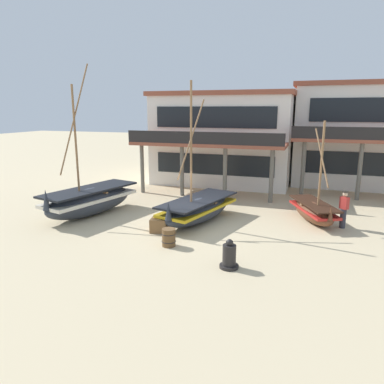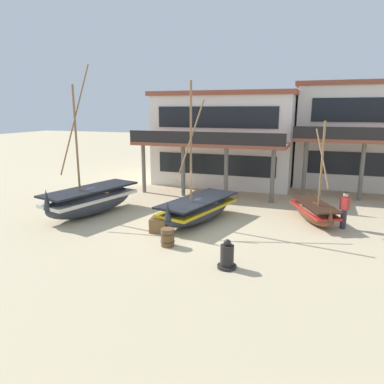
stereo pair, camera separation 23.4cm
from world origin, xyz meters
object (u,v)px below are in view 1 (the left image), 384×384
object	(u,v)px
cargo_crate	(159,225)
fishing_boat_near_left	(198,209)
fishing_boat_centre_large	(90,200)
fisherman_by_hull	(344,210)
capstan_winch	(229,256)
fishing_boat_far_right	(314,211)
wooden_barrel	(169,237)
harbor_building_annex	(379,135)
harbor_building_main	(225,138)

from	to	relation	value
cargo_crate	fishing_boat_near_left	bearing A→B (deg)	59.44
fishing_boat_centre_large	fisherman_by_hull	bearing A→B (deg)	9.06
capstan_winch	cargo_crate	world-z (taller)	capstan_winch
fishing_boat_far_right	capstan_winch	bearing A→B (deg)	-112.31
fishing_boat_far_right	cargo_crate	size ratio (longest dim) A/B	6.62
fishing_boat_far_right	wooden_barrel	world-z (taller)	fishing_boat_far_right
fisherman_by_hull	harbor_building_annex	xyz separation A→B (m)	(2.69, 11.07, 2.65)
fishing_boat_far_right	harbor_building_main	xyz separation A→B (m)	(-6.36, 8.45, 2.66)
fisherman_by_hull	fishing_boat_near_left	bearing A→B (deg)	-169.52
fishing_boat_far_right	capstan_winch	xyz separation A→B (m)	(-2.59, -6.31, -0.12)
fishing_boat_centre_large	cargo_crate	distance (m)	4.49
fishing_boat_centre_large	harbor_building_annex	size ratio (longest dim) A/B	0.64
wooden_barrel	fishing_boat_near_left	bearing A→B (deg)	88.36
fishing_boat_centre_large	fishing_boat_far_right	size ratio (longest dim) A/B	1.55
fishing_boat_near_left	fishing_boat_far_right	world-z (taller)	fishing_boat_near_left
fishing_boat_centre_large	wooden_barrel	xyz separation A→B (m)	(5.33, -2.67, -0.41)
fishing_boat_near_left	capstan_winch	distance (m)	5.22
fishing_boat_far_right	harbor_building_main	bearing A→B (deg)	126.98
wooden_barrel	cargo_crate	distance (m)	1.78
cargo_crate	harbor_building_annex	size ratio (longest dim) A/B	0.06
capstan_winch	harbor_building_annex	bearing A→B (deg)	68.74
fisherman_by_hull	cargo_crate	bearing A→B (deg)	-157.62
capstan_winch	harbor_building_main	world-z (taller)	harbor_building_main
fishing_boat_near_left	fishing_boat_far_right	distance (m)	5.45
fishing_boat_near_left	harbor_building_main	bearing A→B (deg)	96.73
fishing_boat_near_left	fisherman_by_hull	size ratio (longest dim) A/B	3.79
fishing_boat_far_right	harbor_building_annex	xyz separation A→B (m)	(3.95, 10.49, 2.95)
fishing_boat_centre_large	fisherman_by_hull	xyz separation A→B (m)	(11.84, 1.89, 0.08)
fishing_boat_centre_large	wooden_barrel	bearing A→B (deg)	-26.58
fishing_boat_near_left	fisherman_by_hull	bearing A→B (deg)	10.48
cargo_crate	harbor_building_main	xyz separation A→B (m)	(-0.07, 12.14, 2.89)
capstan_winch	fishing_boat_centre_large	bearing A→B (deg)	154.33
fisherman_by_hull	harbor_building_main	xyz separation A→B (m)	(-7.61, 9.03, 2.35)
fishing_boat_far_right	harbor_building_main	size ratio (longest dim) A/B	0.48
fishing_boat_far_right	wooden_barrel	bearing A→B (deg)	-135.61
fisherman_by_hull	wooden_barrel	size ratio (longest dim) A/B	2.41
fishing_boat_near_left	fishing_boat_centre_large	world-z (taller)	fishing_boat_centre_large
fishing_boat_far_right	harbor_building_annex	world-z (taller)	harbor_building_annex
fishing_boat_centre_large	fishing_boat_near_left	bearing A→B (deg)	7.37
fishing_boat_far_right	harbor_building_main	distance (m)	10.90
fishing_boat_far_right	fisherman_by_hull	distance (m)	1.42
fishing_boat_near_left	cargo_crate	distance (m)	2.25
fishing_boat_centre_large	cargo_crate	bearing A→B (deg)	-15.84
wooden_barrel	fishing_boat_far_right	bearing A→B (deg)	44.39
wooden_barrel	harbor_building_main	distance (m)	13.92
capstan_winch	wooden_barrel	size ratio (longest dim) A/B	1.44
harbor_building_annex	harbor_building_main	bearing A→B (deg)	-168.80
harbor_building_main	harbor_building_annex	bearing A→B (deg)	11.20
cargo_crate	harbor_building_main	bearing A→B (deg)	90.34
capstan_winch	cargo_crate	xyz separation A→B (m)	(-3.70, 2.62, -0.11)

